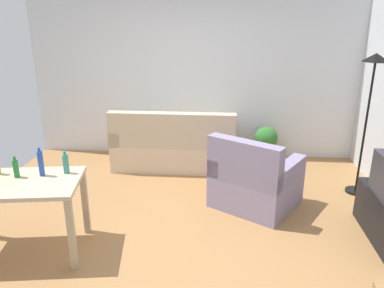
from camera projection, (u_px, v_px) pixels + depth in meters
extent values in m
cube|color=#9E7042|center=(180.00, 220.00, 4.42)|extent=(5.20, 4.40, 0.02)
cube|color=silver|center=(195.00, 73.00, 6.04)|extent=(5.20, 0.10, 2.70)
cube|color=beige|center=(175.00, 152.00, 5.92)|extent=(1.83, 0.84, 0.40)
cube|color=#C0AD91|center=(172.00, 131.00, 5.45)|extent=(1.83, 0.16, 0.52)
cube|color=#C8B597|center=(230.00, 135.00, 5.75)|extent=(0.16, 0.84, 0.22)
cube|color=#C8B597|center=(121.00, 132.00, 5.88)|extent=(0.16, 0.84, 0.22)
cylinder|color=black|center=(355.00, 191.00, 5.07)|extent=(0.26, 0.26, 0.03)
cylinder|color=black|center=(365.00, 129.00, 4.79)|extent=(0.03, 0.03, 1.68)
cone|color=black|center=(376.00, 57.00, 4.50)|extent=(0.32, 0.32, 0.10)
cube|color=#C6B28E|center=(15.00, 184.00, 3.59)|extent=(1.29, 0.87, 0.04)
cube|color=tan|center=(72.00, 235.00, 3.46)|extent=(0.07, 0.07, 0.72)
cube|color=tan|center=(85.00, 202.00, 4.04)|extent=(0.07, 0.07, 0.72)
cylinder|color=brown|center=(265.00, 155.00, 6.08)|extent=(0.24, 0.24, 0.22)
sphere|color=#2D6B28|center=(266.00, 138.00, 5.98)|extent=(0.36, 0.36, 0.36)
cube|color=gray|center=(256.00, 189.00, 4.70)|extent=(1.21, 1.19, 0.40)
cube|color=slate|center=(244.00, 163.00, 4.29)|extent=(0.85, 0.61, 0.52)
cube|color=gray|center=(286.00, 173.00, 4.39)|extent=(0.58, 0.80, 0.22)
cube|color=gray|center=(231.00, 159.00, 4.81)|extent=(0.58, 0.80, 0.22)
cylinder|color=#1E722D|center=(16.00, 169.00, 3.65)|extent=(0.05, 0.05, 0.18)
cylinder|color=#1E722D|center=(14.00, 158.00, 3.62)|extent=(0.02, 0.02, 0.04)
cylinder|color=#2347A3|center=(41.00, 164.00, 3.68)|extent=(0.05, 0.05, 0.25)
cylinder|color=#2347A3|center=(39.00, 150.00, 3.63)|extent=(0.02, 0.02, 0.04)
cylinder|color=teal|center=(66.00, 164.00, 3.75)|extent=(0.06, 0.06, 0.19)
cylinder|color=teal|center=(65.00, 153.00, 3.71)|extent=(0.03, 0.03, 0.04)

